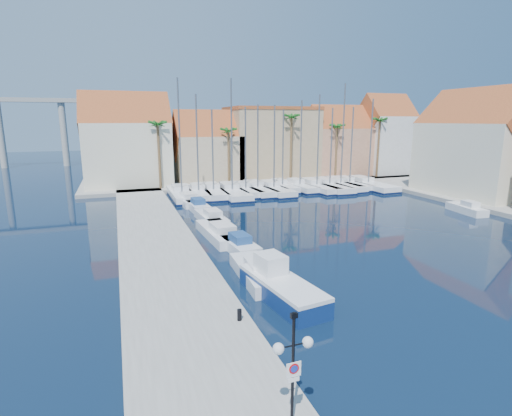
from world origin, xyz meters
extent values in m
plane|color=black|center=(0.00, 0.00, 0.00)|extent=(260.00, 260.00, 0.00)
cube|color=gray|center=(-9.00, 13.50, 0.25)|extent=(6.00, 77.00, 0.50)
cube|color=gray|center=(10.00, 48.00, 0.25)|extent=(54.00, 16.00, 0.50)
cylinder|color=black|center=(-7.04, -5.14, 2.45)|extent=(0.10, 0.10, 3.90)
cylinder|color=black|center=(-7.29, -5.15, 3.33)|extent=(0.49, 0.07, 0.05)
cylinder|color=black|center=(-6.80, -5.13, 3.33)|extent=(0.49, 0.07, 0.05)
sphere|color=white|center=(-7.53, -5.16, 3.33)|extent=(0.35, 0.35, 0.35)
sphere|color=white|center=(-6.56, -5.12, 3.33)|extent=(0.35, 0.35, 0.35)
cube|color=black|center=(-7.04, -5.14, 4.31)|extent=(0.22, 0.12, 0.16)
cube|color=white|center=(-7.04, -5.20, 2.55)|extent=(0.49, 0.05, 0.49)
cylinder|color=red|center=(-7.04, -5.22, 2.60)|extent=(0.33, 0.03, 0.33)
cylinder|color=#1933A5|center=(-7.04, -5.23, 2.60)|extent=(0.23, 0.02, 0.23)
cube|color=white|center=(-7.04, -5.20, 2.21)|extent=(0.39, 0.04, 0.14)
cylinder|color=black|center=(-6.60, 1.92, 0.78)|extent=(0.22, 0.22, 0.56)
cube|color=navy|center=(-3.37, 4.31, 0.49)|extent=(3.12, 6.78, 0.98)
cube|color=white|center=(-3.37, 4.31, 1.09)|extent=(3.12, 6.78, 0.22)
cube|color=white|center=(-3.56, 5.60, 1.69)|extent=(1.66, 1.93, 1.20)
cube|color=white|center=(-3.76, 7.64, 0.40)|extent=(2.21, 6.25, 0.80)
cube|color=white|center=(-3.79, 7.02, 1.10)|extent=(1.47, 2.21, 0.60)
cube|color=white|center=(-3.18, 13.71, 0.40)|extent=(2.26, 5.69, 0.80)
cube|color=navy|center=(-3.13, 13.16, 1.10)|extent=(1.41, 2.05, 0.60)
cube|color=white|center=(-3.68, 17.31, 0.40)|extent=(2.80, 7.55, 0.80)
cube|color=white|center=(-3.63, 16.57, 1.10)|extent=(1.81, 2.69, 0.60)
cube|color=white|center=(-3.20, 22.71, 0.40)|extent=(2.32, 6.20, 0.80)
cube|color=white|center=(-3.16, 22.10, 1.10)|extent=(1.49, 2.21, 0.60)
cube|color=white|center=(-3.41, 28.93, 0.40)|extent=(2.11, 5.70, 0.80)
cube|color=navy|center=(-3.38, 28.37, 1.10)|extent=(1.37, 2.03, 0.60)
cube|color=white|center=(-3.86, 32.75, 0.40)|extent=(2.88, 7.13, 0.80)
cube|color=white|center=(-3.80, 32.06, 1.10)|extent=(1.78, 2.57, 0.60)
cube|color=white|center=(-3.27, 38.97, 0.40)|extent=(2.00, 5.32, 0.80)
cube|color=white|center=(-3.24, 38.45, 1.10)|extent=(1.28, 1.90, 0.60)
cube|color=white|center=(24.00, 17.53, 0.40)|extent=(2.22, 5.08, 0.80)
cube|color=white|center=(23.93, 17.04, 1.10)|extent=(1.32, 1.85, 0.60)
cube|color=white|center=(-4.06, 35.89, 0.50)|extent=(2.77, 10.43, 1.00)
cube|color=#0C183D|center=(-4.06, 35.89, 0.18)|extent=(2.83, 10.49, 0.28)
cube|color=white|center=(-4.06, 36.93, 1.30)|extent=(1.91, 3.14, 0.60)
cylinder|color=slate|center=(-4.07, 35.37, 7.95)|extent=(0.20, 0.20, 13.91)
cube|color=white|center=(-1.77, 36.35, 0.50)|extent=(3.25, 9.67, 1.00)
cube|color=#0C183D|center=(-1.77, 36.35, 0.18)|extent=(3.32, 9.74, 0.28)
cube|color=white|center=(-1.69, 37.29, 1.30)|extent=(1.96, 2.98, 0.60)
cylinder|color=slate|center=(-1.81, 35.87, 7.03)|extent=(0.20, 0.20, 12.07)
cube|color=white|center=(0.18, 36.33, 0.50)|extent=(2.87, 9.96, 1.00)
cube|color=#0C183D|center=(0.18, 36.33, 0.18)|extent=(2.93, 10.02, 0.28)
cube|color=white|center=(0.21, 37.32, 1.30)|extent=(1.89, 3.02, 0.60)
cylinder|color=slate|center=(0.16, 35.83, 6.11)|extent=(0.20, 0.20, 10.22)
cube|color=white|center=(2.50, 35.51, 0.50)|extent=(3.17, 11.33, 1.00)
cube|color=#0C183D|center=(2.50, 35.51, 0.18)|extent=(3.23, 11.39, 0.28)
cube|color=white|center=(2.52, 36.64, 1.30)|extent=(2.12, 3.42, 0.60)
cylinder|color=slate|center=(2.48, 34.95, 8.00)|extent=(0.20, 0.20, 14.00)
cube|color=white|center=(4.53, 36.03, 0.50)|extent=(2.81, 9.06, 1.00)
cube|color=#0C183D|center=(4.53, 36.03, 0.18)|extent=(2.88, 9.12, 0.28)
cube|color=white|center=(4.48, 36.92, 1.30)|extent=(1.77, 2.77, 0.60)
cylinder|color=slate|center=(4.55, 35.59, 6.29)|extent=(0.20, 0.20, 10.57)
cube|color=white|center=(6.33, 36.34, 0.50)|extent=(3.08, 10.50, 1.00)
cube|color=#0C183D|center=(6.33, 36.34, 0.18)|extent=(3.14, 10.56, 0.28)
cube|color=white|center=(6.29, 37.38, 1.30)|extent=(2.01, 3.19, 0.60)
cylinder|color=slate|center=(6.35, 35.82, 6.45)|extent=(0.20, 0.20, 10.90)
cube|color=white|center=(8.40, 35.58, 0.50)|extent=(3.10, 10.35, 1.00)
cube|color=#0C183D|center=(8.40, 35.58, 0.18)|extent=(3.17, 10.42, 0.28)
cube|color=white|center=(8.36, 36.60, 1.30)|extent=(2.00, 3.15, 0.60)
cylinder|color=slate|center=(8.42, 35.07, 6.42)|extent=(0.20, 0.20, 10.84)
cube|color=white|center=(10.35, 37.06, 0.50)|extent=(2.40, 8.17, 1.00)
cube|color=#0C183D|center=(10.35, 37.06, 0.18)|extent=(2.46, 8.23, 0.28)
cube|color=white|center=(10.32, 37.87, 1.30)|extent=(1.56, 2.48, 0.60)
cylinder|color=slate|center=(10.36, 36.65, 6.17)|extent=(0.20, 0.20, 10.34)
cube|color=white|center=(12.75, 36.42, 0.50)|extent=(2.82, 8.69, 1.00)
cube|color=#0C183D|center=(12.75, 36.42, 0.18)|extent=(2.88, 8.75, 0.28)
cube|color=white|center=(12.69, 37.27, 1.30)|extent=(1.73, 2.67, 0.60)
cylinder|color=slate|center=(12.78, 35.99, 6.77)|extent=(0.20, 0.20, 11.54)
cube|color=white|center=(14.98, 35.64, 0.50)|extent=(3.45, 10.39, 1.00)
cube|color=#0C183D|center=(14.98, 35.64, 0.18)|extent=(3.52, 10.45, 0.28)
cube|color=white|center=(14.90, 36.66, 1.30)|extent=(2.09, 3.20, 0.60)
cylinder|color=slate|center=(15.02, 35.13, 7.15)|extent=(0.20, 0.20, 12.30)
cube|color=white|center=(17.04, 35.55, 0.50)|extent=(3.03, 10.99, 1.00)
cube|color=#0C183D|center=(17.04, 35.55, 0.18)|extent=(3.09, 11.05, 0.28)
cube|color=white|center=(17.06, 36.65, 1.30)|extent=(2.05, 3.32, 0.60)
cylinder|color=slate|center=(17.03, 35.01, 6.28)|extent=(0.20, 0.20, 10.55)
cube|color=white|center=(18.98, 35.83, 0.50)|extent=(3.43, 10.55, 1.00)
cube|color=#0C183D|center=(18.98, 35.83, 0.18)|extent=(3.50, 10.61, 0.28)
cube|color=white|center=(18.91, 36.86, 1.30)|extent=(2.11, 3.24, 0.60)
cylinder|color=slate|center=(19.02, 35.31, 7.95)|extent=(0.20, 0.20, 13.89)
cube|color=white|center=(20.64, 35.98, 0.50)|extent=(2.61, 9.38, 1.00)
cube|color=#0C183D|center=(20.64, 35.98, 0.18)|extent=(2.67, 9.44, 0.28)
cube|color=white|center=(20.62, 36.91, 1.30)|extent=(1.75, 2.83, 0.60)
cylinder|color=slate|center=(20.65, 35.51, 6.36)|extent=(0.20, 0.20, 10.72)
cube|color=white|center=(23.07, 35.00, 0.50)|extent=(3.65, 12.05, 1.00)
cube|color=#0C183D|center=(23.07, 35.00, 0.18)|extent=(3.71, 12.11, 0.28)
cube|color=white|center=(23.01, 36.19, 1.30)|extent=(2.33, 3.67, 0.60)
cylinder|color=slate|center=(23.09, 34.41, 6.92)|extent=(0.20, 0.20, 11.84)
cube|color=beige|center=(-10.00, 47.00, 5.00)|extent=(12.00, 9.00, 9.00)
cube|color=brown|center=(-10.00, 47.00, 9.50)|extent=(12.30, 9.00, 9.00)
cube|color=tan|center=(2.00, 47.00, 4.00)|extent=(10.00, 8.00, 7.00)
cube|color=brown|center=(2.00, 47.00, 7.50)|extent=(10.30, 8.00, 8.00)
cube|color=tan|center=(13.00, 48.00, 6.00)|extent=(14.00, 10.00, 11.00)
cube|color=brown|center=(13.00, 48.00, 11.75)|extent=(14.20, 10.20, 0.50)
cube|color=tan|center=(25.00, 47.00, 4.50)|extent=(10.00, 8.00, 8.00)
cube|color=brown|center=(25.00, 47.00, 8.50)|extent=(10.30, 8.00, 8.00)
cube|color=silver|center=(34.00, 46.00, 5.50)|extent=(8.00, 8.00, 10.00)
cube|color=brown|center=(34.00, 46.00, 10.50)|extent=(8.30, 8.00, 8.00)
cube|color=beige|center=(32.00, 24.00, 5.00)|extent=(9.00, 14.00, 9.00)
cube|color=brown|center=(32.00, 24.00, 9.50)|extent=(9.00, 14.30, 9.00)
cylinder|color=brown|center=(-6.00, 42.00, 5.00)|extent=(0.36, 0.36, 9.00)
sphere|color=#1B5F1C|center=(-6.00, 42.00, 9.35)|extent=(2.60, 2.60, 2.60)
cylinder|color=brown|center=(4.00, 42.00, 4.50)|extent=(0.36, 0.36, 8.00)
sphere|color=#1B5F1C|center=(4.00, 42.00, 8.35)|extent=(2.60, 2.60, 2.60)
cylinder|color=brown|center=(14.00, 42.00, 5.50)|extent=(0.36, 0.36, 10.00)
sphere|color=#1B5F1C|center=(14.00, 42.00, 10.35)|extent=(2.60, 2.60, 2.60)
cylinder|color=brown|center=(22.00, 42.00, 4.75)|extent=(0.36, 0.36, 8.50)
sphere|color=#1B5F1C|center=(22.00, 42.00, 8.85)|extent=(2.60, 2.60, 2.60)
cylinder|color=brown|center=(30.00, 42.00, 5.25)|extent=(0.36, 0.36, 9.50)
sphere|color=#1B5F1C|center=(30.00, 42.00, 9.85)|extent=(2.60, 2.60, 2.60)
cylinder|color=#9E9E99|center=(-34.00, 82.00, 7.00)|extent=(1.40, 1.40, 14.00)
cylinder|color=#9E9E99|center=(-22.00, 82.00, 7.00)|extent=(1.40, 1.40, 14.00)
camera|label=1|loc=(-11.64, -14.91, 9.91)|focal=28.00mm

